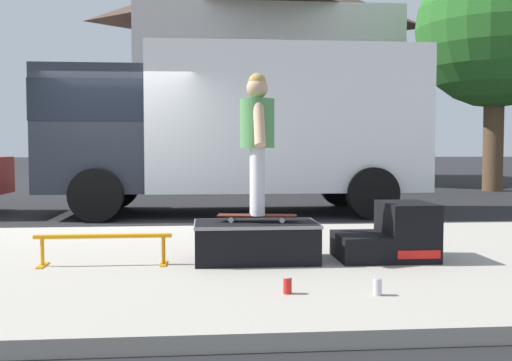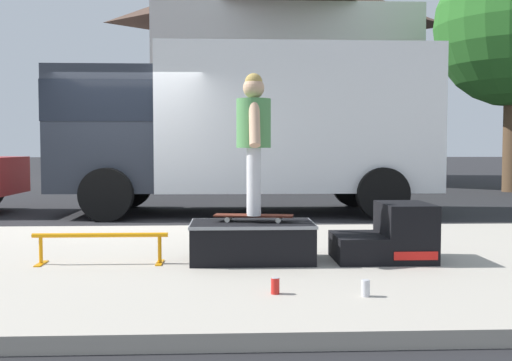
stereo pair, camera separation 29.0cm
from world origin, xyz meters
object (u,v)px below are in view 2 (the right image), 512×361
at_px(box_truck, 243,123).
at_px(soda_can, 366,288).
at_px(skate_box, 252,240).
at_px(skateboard, 254,216).
at_px(kicker_ramp, 390,236).
at_px(soda_can_b, 275,286).
at_px(skater_kid, 254,132).
at_px(grind_rail, 100,241).

bearing_deg(box_truck, soda_can, -83.70).
distance_m(skate_box, skateboard, 0.24).
distance_m(kicker_ramp, box_truck, 5.74).
xyz_separation_m(skateboard, soda_can_b, (0.11, -1.38, -0.38)).
relative_size(soda_can, soda_can_b, 1.00).
bearing_deg(kicker_ramp, skater_kid, 177.87).
distance_m(skateboard, skater_kid, 0.83).
bearing_deg(skater_kid, skate_box, -109.55).
bearing_deg(skater_kid, grind_rail, -175.16).
xyz_separation_m(kicker_ramp, soda_can_b, (-1.25, -1.33, -0.17)).
relative_size(kicker_ramp, grind_rail, 0.74).
height_order(skateboard, soda_can, skateboard).
bearing_deg(skateboard, box_truck, 89.77).
xyz_separation_m(skateboard, skater_kid, (0.00, -0.00, 0.83)).
relative_size(skate_box, soda_can, 9.58).
xyz_separation_m(soda_can, box_truck, (-0.76, 6.86, 1.52)).
distance_m(grind_rail, soda_can_b, 2.03).
bearing_deg(soda_can, skate_box, 119.03).
relative_size(kicker_ramp, skater_kid, 0.68).
xyz_separation_m(skate_box, box_truck, (0.04, 5.42, 1.38)).
distance_m(skater_kid, box_truck, 5.38).
bearing_deg(kicker_ramp, box_truck, 103.87).
height_order(skate_box, soda_can_b, skate_box).
bearing_deg(grind_rail, skate_box, 2.94).
distance_m(soda_can_b, box_truck, 6.92).
bearing_deg(skate_box, skater_kid, 70.45).
height_order(skate_box, kicker_ramp, kicker_ramp).
height_order(kicker_ramp, grind_rail, kicker_ramp).
xyz_separation_m(skate_box, kicker_ramp, (1.38, -0.00, 0.03)).
distance_m(kicker_ramp, skater_kid, 1.71).
xyz_separation_m(skate_box, soda_can, (0.80, -1.43, -0.14)).
bearing_deg(soda_can, skateboard, 117.66).
xyz_separation_m(soda_can, soda_can_b, (-0.67, 0.11, 0.00)).
xyz_separation_m(grind_rail, box_truck, (1.50, 5.50, 1.36)).
relative_size(skate_box, grind_rail, 0.94).
bearing_deg(grind_rail, skater_kid, 4.84).
xyz_separation_m(kicker_ramp, box_truck, (-1.34, 5.42, 1.35)).
xyz_separation_m(kicker_ramp, grind_rail, (-2.84, -0.07, -0.01)).
bearing_deg(box_truck, soda_can_b, -89.28).
height_order(skateboard, skater_kid, skater_kid).
bearing_deg(soda_can, kicker_ramp, 67.93).
height_order(soda_can_b, box_truck, box_truck).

